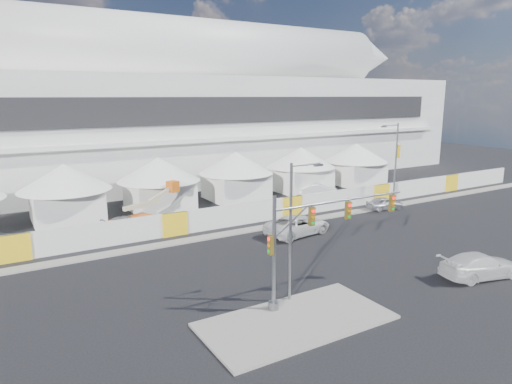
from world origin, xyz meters
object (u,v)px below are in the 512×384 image
lot_car_c (128,223)px  streetlight_curb (395,159)px  lot_car_b (427,183)px  lot_car_a (319,190)px  boom_lift (139,218)px  pickup_curb (298,225)px  traffic_mast (308,239)px  streetlight_median (294,222)px  pickup_near (480,265)px  sedan_silver (385,203)px

lot_car_c → streetlight_curb: bearing=-113.1°
lot_car_b → lot_car_a: bearing=79.4°
lot_car_a → lot_car_c: 23.07m
lot_car_c → streetlight_curb: size_ratio=0.49×
boom_lift → pickup_curb: bearing=-58.6°
lot_car_a → streetlight_curb: 9.63m
pickup_curb → streetlight_curb: 15.55m
lot_car_b → streetlight_curb: (-10.95, -4.30, 4.36)m
pickup_curb → traffic_mast: 13.27m
lot_car_c → streetlight_median: streetlight_median is taller
lot_car_b → streetlight_median: size_ratio=0.55×
pickup_curb → streetlight_median: bearing=134.8°
pickup_curb → boom_lift: size_ratio=0.81×
lot_car_c → boom_lift: boom_lift is taller
pickup_curb → pickup_near: bearing=-168.9°
sedan_silver → pickup_curb: pickup_curb is taller
lot_car_a → pickup_near: bearing=-164.1°
sedan_silver → streetlight_curb: streetlight_curb is taller
sedan_silver → streetlight_median: bearing=134.0°
lot_car_b → traffic_mast: bearing=121.8°
lot_car_b → lot_car_c: lot_car_b is taller
lot_car_b → boom_lift: bearing=91.0°
traffic_mast → lot_car_a: bearing=50.1°
pickup_near → streetlight_median: (-12.46, 3.39, 3.88)m
sedan_silver → lot_car_c: (-24.82, 6.30, -0.04)m
sedan_silver → pickup_curb: 13.02m
lot_car_b → sedan_silver: bearing=114.2°
sedan_silver → lot_car_b: 13.73m
streetlight_median → streetlight_curb: bearing=30.7°
pickup_curb → lot_car_a: bearing=-53.2°
sedan_silver → pickup_near: bearing=165.7°
sedan_silver → pickup_near: (-8.08, -15.98, 0.14)m
lot_car_a → lot_car_b: bearing=-73.1°
lot_car_b → pickup_near: bearing=137.9°
traffic_mast → streetlight_curb: streetlight_curb is taller
pickup_near → streetlight_curb: streetlight_curb is taller
lot_car_c → lot_car_a: bearing=-95.8°
pickup_near → lot_car_c: pickup_near is taller
pickup_curb → lot_car_a: pickup_curb is taller
sedan_silver → lot_car_c: size_ratio=0.90×
lot_car_c → streetlight_curb: 27.60m
lot_car_c → streetlight_median: 19.79m
pickup_near → lot_car_b: size_ratio=1.28×
lot_car_c → streetlight_curb: (26.65, -5.59, 4.47)m
lot_car_a → traffic_mast: bearing=170.3°
pickup_curb → traffic_mast: bearing=138.3°
lot_car_b → boom_lift: boom_lift is taller
pickup_near → traffic_mast: 12.57m
lot_car_c → streetlight_median: size_ratio=0.55×
pickup_near → boom_lift: 27.14m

